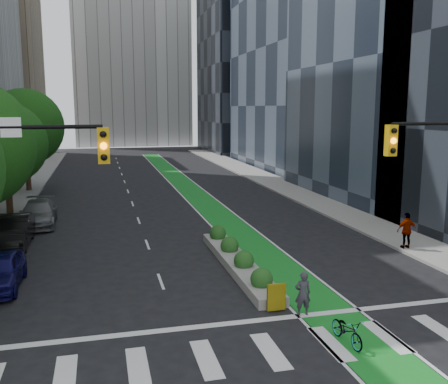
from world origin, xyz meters
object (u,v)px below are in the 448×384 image
median_planter (238,260)px  parked_car_left_near (0,271)px  parked_car_left_mid (12,232)px  cyclist (303,294)px  bicycle (347,330)px  parked_car_left_far (38,213)px  pedestrian_far (407,230)px

median_planter → parked_car_left_near: size_ratio=2.40×
parked_car_left_near → parked_car_left_mid: (-0.51, 6.54, 0.10)m
median_planter → cyclist: (0.80, -5.77, 0.44)m
bicycle → parked_car_left_near: (-11.50, 7.90, 0.29)m
cyclist → parked_car_left_mid: 16.68m
cyclist → parked_car_left_mid: size_ratio=0.32×
bicycle → parked_car_left_far: size_ratio=0.32×
parked_car_left_mid → pedestrian_far: 20.74m
bicycle → pedestrian_far: bearing=42.0°
median_planter → cyclist: size_ratio=6.36×
median_planter → parked_car_left_mid: bearing=149.5°
parked_car_left_mid → parked_car_left_far: 5.00m
pedestrian_far → cyclist: bearing=40.4°
median_planter → parked_car_left_far: bearing=131.4°
bicycle → cyclist: 2.44m
pedestrian_far → parked_car_left_far: bearing=-25.6°
cyclist → parked_car_left_mid: parked_car_left_mid is taller
cyclist → parked_car_left_near: cyclist is taller
parked_car_left_mid → parked_car_left_far: bearing=81.0°
cyclist → pedestrian_far: 10.50m
parked_car_left_mid → parked_car_left_near: bearing=-85.6°
parked_car_left_mid → median_planter: bearing=-30.6°
cyclist → parked_car_left_near: size_ratio=0.38×
parked_car_left_near → parked_car_left_far: parked_car_left_far is taller
median_planter → pedestrian_far: pedestrian_far is taller
median_planter → bicycle: (1.31, -8.13, 0.06)m
bicycle → parked_car_left_near: parked_car_left_near is taller
bicycle → parked_car_left_near: size_ratio=0.39×
parked_car_left_near → bicycle: bearing=-34.0°
parked_car_left_near → parked_car_left_mid: bearing=94.9°
parked_car_left_far → pedestrian_far: 21.94m
cyclist → parked_car_left_far: 20.11m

